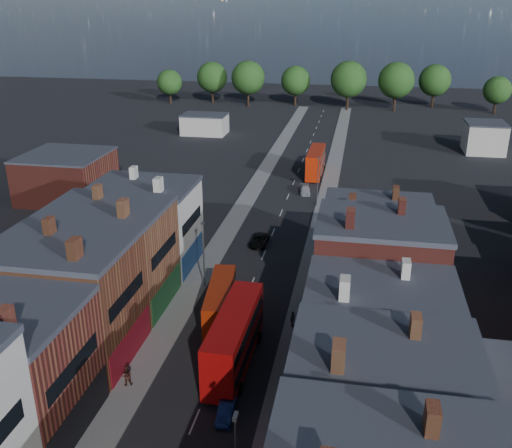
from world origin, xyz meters
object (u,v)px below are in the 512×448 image
at_px(bus_1, 234,338).
at_px(car_3, 305,190).
at_px(bus_2, 316,162).
at_px(car_2, 259,240).
at_px(car_1, 226,411).
at_px(ped_1, 127,376).
at_px(ped_3, 293,319).
at_px(bus_0, 220,303).

height_order(bus_1, car_3, bus_1).
relative_size(bus_2, car_2, 2.46).
distance_m(bus_1, car_1, 7.33).
height_order(ped_1, ped_3, ped_1).
bearing_deg(car_2, bus_0, -89.84).
xyz_separation_m(car_1, ped_1, (-9.32, 2.23, 0.49)).
height_order(bus_1, bus_2, bus_1).
bearing_deg(car_2, ped_1, -99.23).
relative_size(bus_1, ped_3, 7.13).
bearing_deg(bus_0, car_2, 82.37).
bearing_deg(car_2, ped_3, -69.52).
height_order(bus_2, car_2, bus_2).
relative_size(bus_0, bus_2, 0.88).
distance_m(bus_0, bus_1, 7.40).
relative_size(bus_1, car_3, 3.04).
xyz_separation_m(car_2, ped_3, (7.08, -20.01, 0.34)).
bearing_deg(bus_0, ped_1, -122.39).
height_order(bus_1, ped_3, bus_1).
xyz_separation_m(bus_0, car_2, (0.30, 20.55, -1.67)).
bearing_deg(bus_1, bus_0, 115.15).
distance_m(car_1, car_2, 34.38).
xyz_separation_m(bus_1, car_2, (-2.70, 27.29, -2.24)).
bearing_deg(bus_0, ped_3, -2.60).
height_order(bus_1, car_2, bus_1).
distance_m(bus_2, car_1, 68.16).
bearing_deg(ped_1, car_1, 144.02).
distance_m(bus_2, car_2, 34.30).
bearing_deg(bus_1, car_3, 89.83).
distance_m(ped_1, ped_3, 17.55).
bearing_deg(ped_1, car_3, -122.48).
bearing_deg(bus_1, ped_3, 60.11).
relative_size(car_1, ped_3, 2.01).
bearing_deg(bus_1, bus_2, 89.34).
bearing_deg(ped_1, ped_3, -159.60).
distance_m(car_1, ped_1, 9.59).
xyz_separation_m(bus_1, bus_2, (1.94, 61.21, -0.21)).
bearing_deg(bus_1, car_1, -81.85).
bearing_deg(car_1, ped_1, 163.45).
distance_m(car_2, ped_3, 21.23).
bearing_deg(bus_0, bus_2, 78.03).
xyz_separation_m(bus_2, car_2, (-4.64, -33.92, -2.03)).
bearing_deg(car_2, bus_1, -83.35).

